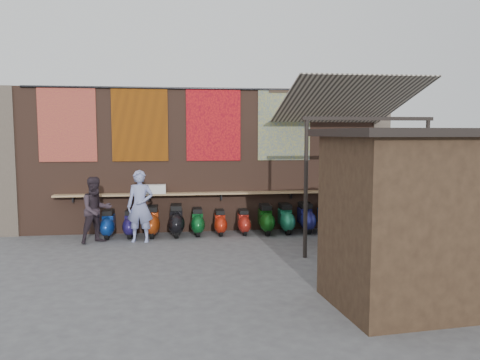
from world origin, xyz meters
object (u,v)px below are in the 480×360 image
Objects in this scene: scooter_stool_4 at (198,222)px; scooter_stool_8 at (286,219)px; scooter_stool_2 at (152,222)px; shopper_navy at (336,216)px; diner_left at (140,206)px; scooter_stool_9 at (306,218)px; shopper_tan at (338,208)px; scooter_stool_0 at (108,224)px; scooter_stool_10 at (326,218)px; diner_right at (96,210)px; market_stall at (415,222)px; scooter_stool_1 at (130,224)px; scooter_stool_5 at (220,222)px; shopper_grey at (387,210)px; scooter_stool_6 at (244,222)px; shelf_box at (154,189)px; scooter_stool_7 at (266,219)px; scooter_stool_3 at (176,220)px.

scooter_stool_8 is at bearing -0.62° from scooter_stool_4.
scooter_stool_2 is 1.02× the size of scooter_stool_8.
diner_left is at bearing -53.45° from shopper_navy.
scooter_stool_9 is 0.47× the size of diner_left.
shopper_tan is at bearing -1.63° from diner_left.
scooter_stool_0 is 5.96m from scooter_stool_10.
scooter_stool_4 is 3.79m from shopper_navy.
diner_right is 0.62× the size of market_stall.
scooter_stool_1 is 2.39m from scooter_stool_5.
scooter_stool_0 is 1.09× the size of scooter_stool_5.
scooter_stool_0 is 0.41× the size of shopper_grey.
scooter_stool_6 is 3.89m from diner_right.
scooter_stool_9 is 1.60m from shopper_tan.
scooter_stool_8 is at bearing 92.56° from market_stall.
diner_left is at bearing -109.25° from shelf_box.
shopper_navy is at bearing -69.22° from scooter_stool_8.
diner_right is 0.92× the size of shopper_tan.
scooter_stool_1 is 0.89× the size of scooter_stool_2.
scooter_stool_4 is at bearing 0.97° from scooter_stool_1.
scooter_stool_9 reaches higher than scooter_stool_5.
scooter_stool_7 is 4.48m from diner_right.
scooter_stool_6 is 2.80m from shopper_navy.
scooter_stool_1 reaches higher than scooter_stool_5.
diner_left is 1.15× the size of shopper_navy.
scooter_stool_3 is at bearing 179.87° from scooter_stool_6.
shopper_tan is at bearing -152.36° from shopper_navy.
scooter_stool_1 reaches higher than scooter_stool_6.
market_stall is at bearing -53.68° from shelf_box.
scooter_stool_9 is 2.60m from shopper_grey.
scooter_stool_6 is at bearing -0.14° from scooter_stool_1.
diner_right is 6.08m from shopper_tan.
scooter_stool_10 is 5.13m from diner_left.
scooter_stool_3 is at bearing -179.65° from scooter_stool_9.
diner_right is at bearing -50.72° from shopper_navy.
scooter_stool_6 is (1.83, -0.00, -0.09)m from scooter_stool_3.
shopper_grey is at bearing -46.85° from scooter_stool_8.
scooter_stool_3 is at bearing 0.25° from scooter_stool_0.
scooter_stool_3 is 1.07× the size of scooter_stool_10.
shelf_box is at bearing 153.44° from scooter_stool_3.
shopper_grey reaches higher than shopper_tan.
scooter_stool_2 is 4.84m from shopper_navy.
scooter_stool_0 is 0.91× the size of scooter_stool_7.
scooter_stool_10 reaches higher than scooter_stool_4.
market_stall is (0.77, -5.66, 0.95)m from scooter_stool_8.
scooter_stool_6 is at bearing -0.13° from scooter_stool_3.
scooter_stool_9 is 0.32× the size of market_stall.
scooter_stool_0 is at bearing -179.34° from scooter_stool_2.
shopper_tan reaches higher than scooter_stool_8.
diner_right is at bearing -173.79° from scooter_stool_8.
shopper_grey is at bearing -20.53° from scooter_stool_2.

